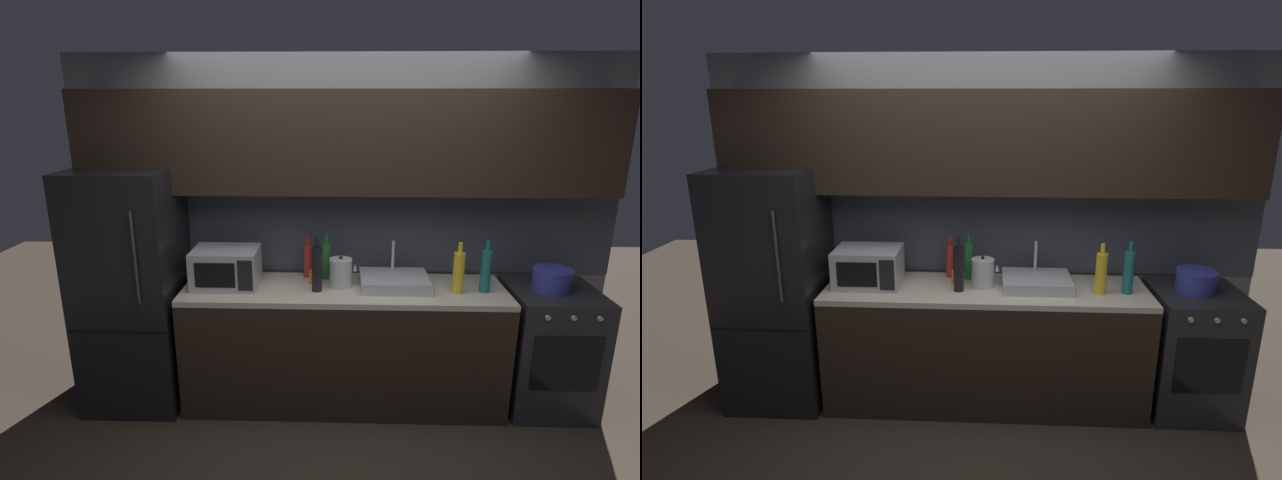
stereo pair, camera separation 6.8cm
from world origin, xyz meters
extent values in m
cube|color=slate|center=(0.00, 1.30, 1.25)|extent=(4.01, 0.10, 2.50)
cube|color=#3D424C|center=(0.00, 1.25, 1.20)|extent=(4.01, 0.01, 0.60)
cube|color=black|center=(0.00, 1.08, 1.90)|extent=(3.69, 0.34, 0.70)
cube|color=black|center=(0.00, 0.90, 0.43)|extent=(2.27, 0.60, 0.86)
cube|color=beige|center=(0.00, 0.90, 0.88)|extent=(2.27, 0.60, 0.04)
cube|color=black|center=(-1.52, 0.90, 0.87)|extent=(0.68, 0.66, 1.74)
cube|color=black|center=(-1.52, 0.57, 0.69)|extent=(0.67, 0.00, 0.01)
cylinder|color=#333333|center=(-1.33, 0.55, 1.22)|extent=(0.02, 0.02, 0.61)
cube|color=#232326|center=(1.48, 0.90, 0.45)|extent=(0.60, 0.60, 0.90)
cube|color=black|center=(1.48, 0.60, 0.50)|extent=(0.45, 0.01, 0.40)
cylinder|color=#B2B2B7|center=(1.31, 0.59, 0.83)|extent=(0.03, 0.02, 0.03)
cylinder|color=#B2B2B7|center=(1.48, 0.59, 0.83)|extent=(0.03, 0.02, 0.03)
cylinder|color=#B2B2B7|center=(1.64, 0.59, 0.83)|extent=(0.03, 0.02, 0.03)
cube|color=#A8AAAF|center=(-0.84, 0.92, 1.04)|extent=(0.46, 0.34, 0.27)
cube|color=black|center=(-0.88, 0.75, 1.04)|extent=(0.28, 0.01, 0.18)
cube|color=black|center=(-0.67, 0.75, 1.04)|extent=(0.10, 0.01, 0.22)
cube|color=#ADAFB5|center=(0.36, 0.93, 0.94)|extent=(0.48, 0.38, 0.08)
cylinder|color=silver|center=(0.36, 1.06, 1.09)|extent=(0.02, 0.02, 0.22)
cylinder|color=#B7BABF|center=(-0.02, 0.92, 1.00)|extent=(0.16, 0.16, 0.20)
sphere|color=black|center=(-0.02, 0.92, 1.12)|extent=(0.02, 0.02, 0.02)
cone|color=#B7BABF|center=(0.08, 0.92, 1.04)|extent=(0.03, 0.03, 0.05)
cylinder|color=black|center=(-0.19, 0.83, 1.06)|extent=(0.07, 0.07, 0.32)
cylinder|color=black|center=(-0.19, 0.83, 1.25)|extent=(0.03, 0.03, 0.07)
cylinder|color=#A82323|center=(-0.27, 1.12, 1.02)|extent=(0.07, 0.07, 0.25)
cylinder|color=#A82323|center=(-0.27, 1.12, 1.18)|extent=(0.02, 0.02, 0.07)
cylinder|color=#1E6B2D|center=(-0.13, 1.08, 1.04)|extent=(0.07, 0.07, 0.27)
cylinder|color=#1E6B2D|center=(-0.13, 1.08, 1.21)|extent=(0.03, 0.03, 0.07)
cylinder|color=#19666B|center=(0.97, 0.85, 1.05)|extent=(0.07, 0.07, 0.30)
cylinder|color=#19666B|center=(0.97, 0.85, 1.23)|extent=(0.03, 0.03, 0.07)
cylinder|color=gold|center=(0.78, 0.83, 1.04)|extent=(0.08, 0.08, 0.29)
cylinder|color=gold|center=(0.78, 0.83, 1.22)|extent=(0.03, 0.03, 0.07)
cylinder|color=orange|center=(-0.21, 0.97, 0.95)|extent=(0.08, 0.08, 0.10)
cylinder|color=#333899|center=(1.45, 0.90, 0.97)|extent=(0.26, 0.26, 0.14)
cylinder|color=#333899|center=(1.45, 0.90, 1.05)|extent=(0.27, 0.27, 0.02)
camera|label=1|loc=(-0.06, -2.38, 2.19)|focal=27.80mm
camera|label=2|loc=(0.01, -2.38, 2.19)|focal=27.80mm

